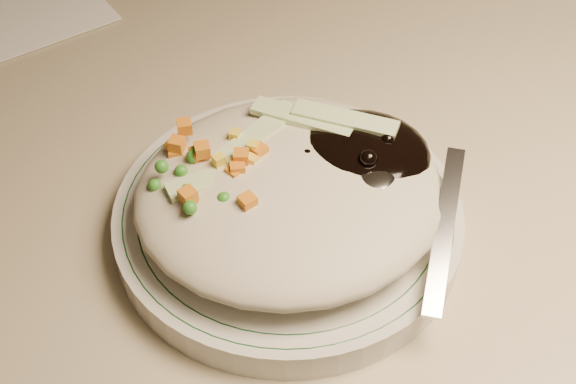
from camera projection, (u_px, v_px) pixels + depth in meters
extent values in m
cube|color=tan|center=(305.00, 61.00, 0.68)|extent=(1.40, 0.70, 0.04)
cylinder|color=silver|center=(288.00, 220.00, 0.52)|extent=(0.22, 0.22, 0.02)
torus|color=#144723|center=(288.00, 209.00, 0.51)|extent=(0.21, 0.21, 0.00)
torus|color=#144723|center=(288.00, 209.00, 0.51)|extent=(0.19, 0.19, 0.00)
ellipsoid|color=#B1A68F|center=(290.00, 193.00, 0.49)|extent=(0.19, 0.18, 0.04)
ellipsoid|color=black|center=(353.00, 158.00, 0.51)|extent=(0.10, 0.09, 0.03)
ellipsoid|color=orange|center=(212.00, 181.00, 0.50)|extent=(0.08, 0.08, 0.02)
sphere|color=black|center=(307.00, 157.00, 0.49)|extent=(0.01, 0.01, 0.01)
sphere|color=black|center=(349.00, 143.00, 0.50)|extent=(0.01, 0.01, 0.01)
sphere|color=black|center=(388.00, 140.00, 0.50)|extent=(0.01, 0.01, 0.01)
sphere|color=black|center=(370.00, 135.00, 0.51)|extent=(0.01, 0.01, 0.01)
sphere|color=black|center=(368.00, 159.00, 0.48)|extent=(0.01, 0.01, 0.01)
sphere|color=black|center=(348.00, 151.00, 0.50)|extent=(0.01, 0.01, 0.01)
sphere|color=black|center=(360.00, 137.00, 0.51)|extent=(0.01, 0.01, 0.01)
cube|color=orange|center=(202.00, 150.00, 0.49)|extent=(0.01, 0.01, 0.01)
cube|color=orange|center=(235.00, 183.00, 0.48)|extent=(0.01, 0.01, 0.01)
cube|color=orange|center=(177.00, 144.00, 0.50)|extent=(0.01, 0.01, 0.01)
cube|color=orange|center=(241.00, 157.00, 0.48)|extent=(0.01, 0.01, 0.01)
cube|color=orange|center=(238.00, 169.00, 0.48)|extent=(0.01, 0.01, 0.01)
cube|color=orange|center=(174.00, 150.00, 0.50)|extent=(0.01, 0.01, 0.01)
cube|color=orange|center=(198.00, 154.00, 0.49)|extent=(0.01, 0.01, 0.01)
cube|color=orange|center=(235.00, 173.00, 0.48)|extent=(0.01, 0.01, 0.01)
cube|color=orange|center=(259.00, 152.00, 0.49)|extent=(0.01, 0.01, 0.01)
cube|color=orange|center=(184.00, 127.00, 0.50)|extent=(0.01, 0.01, 0.01)
cube|color=orange|center=(188.00, 196.00, 0.46)|extent=(0.01, 0.01, 0.01)
cube|color=orange|center=(248.00, 202.00, 0.46)|extent=(0.01, 0.01, 0.01)
cube|color=orange|center=(177.00, 190.00, 0.48)|extent=(0.01, 0.01, 0.01)
cube|color=orange|center=(176.00, 154.00, 0.50)|extent=(0.01, 0.01, 0.01)
sphere|color=#388C28|center=(234.00, 164.00, 0.49)|extent=(0.01, 0.01, 0.01)
sphere|color=#388C28|center=(190.00, 208.00, 0.46)|extent=(0.01, 0.01, 0.01)
sphere|color=#388C28|center=(181.00, 171.00, 0.48)|extent=(0.01, 0.01, 0.01)
sphere|color=#388C28|center=(162.00, 167.00, 0.48)|extent=(0.01, 0.01, 0.01)
sphere|color=#388C28|center=(228.00, 160.00, 0.49)|extent=(0.01, 0.01, 0.01)
sphere|color=#388C28|center=(249.00, 198.00, 0.48)|extent=(0.01, 0.01, 0.01)
sphere|color=#388C28|center=(211.00, 177.00, 0.49)|extent=(0.01, 0.01, 0.01)
sphere|color=#388C28|center=(206.00, 201.00, 0.47)|extent=(0.01, 0.01, 0.01)
sphere|color=#388C28|center=(155.00, 185.00, 0.48)|extent=(0.01, 0.01, 0.01)
sphere|color=#388C28|center=(196.00, 152.00, 0.49)|extent=(0.01, 0.01, 0.01)
sphere|color=#388C28|center=(193.00, 156.00, 0.49)|extent=(0.01, 0.01, 0.01)
sphere|color=#388C28|center=(187.00, 191.00, 0.47)|extent=(0.01, 0.01, 0.01)
sphere|color=#388C28|center=(224.00, 199.00, 0.47)|extent=(0.01, 0.01, 0.01)
sphere|color=#388C28|center=(259.00, 137.00, 0.51)|extent=(0.01, 0.01, 0.01)
cube|color=yellow|center=(226.00, 160.00, 0.49)|extent=(0.01, 0.01, 0.01)
cube|color=yellow|center=(252.00, 161.00, 0.49)|extent=(0.01, 0.01, 0.01)
cube|color=yellow|center=(208.00, 160.00, 0.49)|extent=(0.01, 0.01, 0.01)
cube|color=yellow|center=(219.00, 161.00, 0.48)|extent=(0.01, 0.01, 0.01)
cube|color=yellow|center=(212.00, 179.00, 0.49)|extent=(0.01, 0.01, 0.01)
cube|color=yellow|center=(253.00, 147.00, 0.49)|extent=(0.01, 0.01, 0.01)
cube|color=yellow|center=(235.00, 135.00, 0.50)|extent=(0.01, 0.01, 0.01)
cube|color=yellow|center=(228.00, 178.00, 0.49)|extent=(0.01, 0.01, 0.01)
cube|color=#B2D18C|center=(259.00, 133.00, 0.50)|extent=(0.06, 0.05, 0.00)
cube|color=#B2D18C|center=(303.00, 118.00, 0.51)|extent=(0.06, 0.05, 0.00)
cube|color=#B2D18C|center=(221.00, 176.00, 0.48)|extent=(0.07, 0.03, 0.00)
cube|color=#B2D18C|center=(345.00, 119.00, 0.51)|extent=(0.06, 0.05, 0.00)
cube|color=#B2D18C|center=(300.00, 185.00, 0.48)|extent=(0.07, 0.03, 0.00)
ellipsoid|color=silver|center=(370.00, 172.00, 0.49)|extent=(0.05, 0.06, 0.01)
cube|color=silver|center=(444.00, 229.00, 0.47)|extent=(0.06, 0.11, 0.03)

